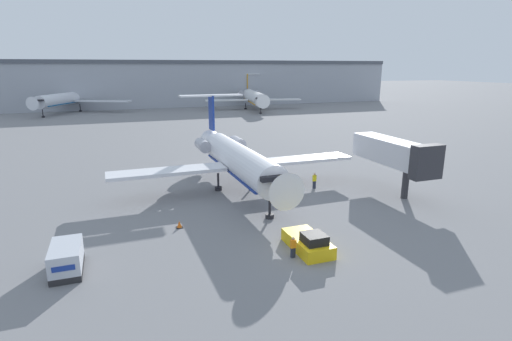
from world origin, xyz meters
TOP-DOWN VIEW (x-y plane):
  - ground_plane at (0.00, 0.00)m, footprint 600.00×600.00m
  - terminal_building at (0.00, 120.00)m, footprint 180.00×16.80m
  - airplane_main at (-0.16, 16.69)m, footprint 27.73×24.97m
  - pushback_tug at (0.25, 0.55)m, footprint 2.31×4.75m
  - luggage_cart at (-16.63, 3.17)m, footprint 1.95×3.81m
  - worker_near_tug at (-1.38, -0.24)m, footprint 0.40×0.24m
  - worker_by_wing at (8.18, 14.40)m, footprint 0.40×0.25m
  - traffic_cone_left at (-8.22, 8.19)m, footprint 0.58×0.58m
  - airplane_parked_far_left at (-24.10, 110.50)m, footprint 35.07×34.49m
  - airplane_parked_far_right at (30.86, 98.00)m, footprint 31.01×33.39m
  - jet_bridge at (15.50, 10.16)m, footprint 3.20×11.30m

SIDE VIEW (x-z plane):
  - ground_plane at x=0.00m, z-range 0.00..0.00m
  - traffic_cone_left at x=-8.22m, z-range -0.02..0.61m
  - pushback_tug at x=0.25m, z-range -0.23..1.44m
  - worker_near_tug at x=-1.38m, z-range 0.03..1.65m
  - luggage_cart at x=-16.63m, z-range 0.00..1.89m
  - worker_by_wing at x=8.18m, z-range 0.05..1.86m
  - airplane_main at x=-0.16m, z-range -1.36..8.54m
  - airplane_parked_far_right at x=30.86m, z-range -1.60..9.38m
  - airplane_parked_far_left at x=-24.10m, z-range -1.42..9.60m
  - jet_bridge at x=15.50m, z-range 1.35..7.54m
  - terminal_building at x=0.00m, z-range 0.03..15.55m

